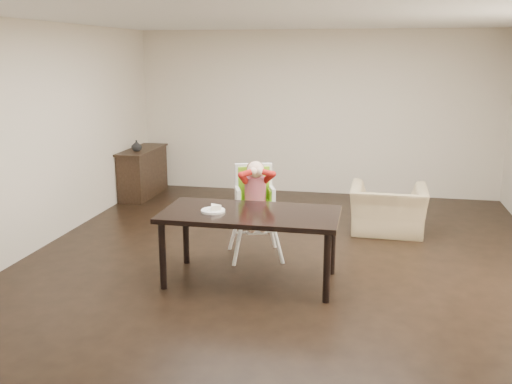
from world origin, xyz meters
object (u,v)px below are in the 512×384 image
Objects in this scene: armchair at (388,202)px; sideboard at (143,172)px; dining_table at (250,219)px; high_chair at (255,189)px.

armchair reaches higher than sideboard.
dining_table is at bearing 55.22° from armchair.
sideboard is (-2.52, 3.25, -0.27)m from dining_table.
high_chair is 2.00m from armchair.
high_chair reaches higher than sideboard.
sideboard is at bearing 127.75° from dining_table.
high_chair reaches higher than dining_table.
dining_table is 1.43× the size of sideboard.
dining_table is at bearing -52.25° from sideboard.
armchair is 0.77× the size of sideboard.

